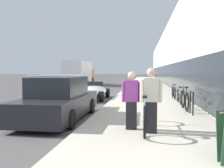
% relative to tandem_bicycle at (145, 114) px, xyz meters
% --- Properties ---
extents(sidewalk_slab, '(4.15, 70.00, 0.14)m').
position_rel_tandem_bicycle_xyz_m(sidewalk_slab, '(0.22, 19.99, -0.48)').
color(sidewalk_slab, '#B2AA99').
rests_on(sidewalk_slab, ground).
extents(storefront_facade, '(10.01, 70.00, 6.69)m').
position_rel_tandem_bicycle_xyz_m(storefront_facade, '(7.33, 27.99, 2.78)').
color(storefront_facade, silver).
rests_on(storefront_facade, ground).
extents(tandem_bicycle, '(0.52, 2.56, 0.98)m').
position_rel_tandem_bicycle_xyz_m(tandem_bicycle, '(0.00, 0.00, 0.00)').
color(tandem_bicycle, black).
rests_on(tandem_bicycle, sidewalk_slab).
extents(person_rider, '(0.57, 0.22, 1.67)m').
position_rel_tandem_bicycle_xyz_m(person_rider, '(0.16, -0.31, 0.42)').
color(person_rider, black).
rests_on(person_rider, sidewalk_slab).
extents(person_bystander, '(0.53, 0.21, 1.57)m').
position_rel_tandem_bicycle_xyz_m(person_bystander, '(-0.36, 0.02, 0.38)').
color(person_bystander, black).
rests_on(person_bystander, sidewalk_slab).
extents(bike_rack_hoop, '(0.05, 0.60, 0.84)m').
position_rel_tandem_bicycle_xyz_m(bike_rack_hoop, '(1.70, 2.64, 0.10)').
color(bike_rack_hoop, black).
rests_on(bike_rack_hoop, sidewalk_slab).
extents(cruiser_bike_nearest, '(0.52, 1.76, 0.97)m').
position_rel_tandem_bicycle_xyz_m(cruiser_bike_nearest, '(1.62, 3.67, -0.01)').
color(cruiser_bike_nearest, black).
rests_on(cruiser_bike_nearest, sidewalk_slab).
extents(cruiser_bike_middle, '(0.52, 1.74, 0.84)m').
position_rel_tandem_bicycle_xyz_m(cruiser_bike_middle, '(1.68, 5.69, -0.05)').
color(cruiser_bike_middle, black).
rests_on(cruiser_bike_middle, sidewalk_slab).
extents(cruiser_bike_farthest, '(0.52, 1.68, 0.83)m').
position_rel_tandem_bicycle_xyz_m(cruiser_bike_farthest, '(1.64, 7.82, -0.06)').
color(cruiser_bike_farthest, black).
rests_on(cruiser_bike_farthest, sidewalk_slab).
extents(parked_sedan_curbside, '(1.91, 4.72, 1.59)m').
position_rel_tandem_bicycle_xyz_m(parked_sedan_curbside, '(-3.02, 1.75, 0.13)').
color(parked_sedan_curbside, black).
rests_on(parked_sedan_curbside, ground).
extents(vintage_roadster_curbside, '(1.72, 4.01, 1.06)m').
position_rel_tandem_bicycle_xyz_m(vintage_roadster_curbside, '(-3.13, 7.92, -0.09)').
color(vintage_roadster_curbside, white).
rests_on(vintage_roadster_curbside, ground).
extents(moving_truck, '(2.30, 7.10, 2.81)m').
position_rel_tandem_bicycle_xyz_m(moving_truck, '(-7.79, 22.35, 0.87)').
color(moving_truck, orange).
rests_on(moving_truck, ground).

